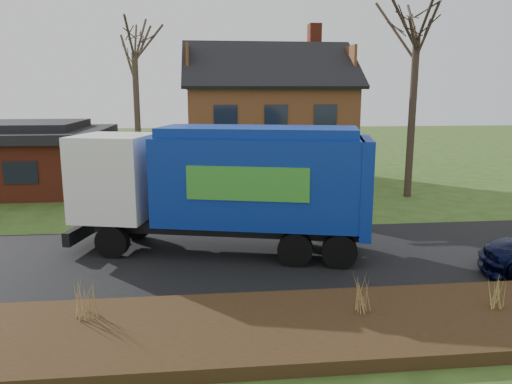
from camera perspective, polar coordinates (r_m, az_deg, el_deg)
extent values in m
plane|color=#2F4617|center=(16.43, 0.60, -7.45)|extent=(120.00, 120.00, 0.00)
cube|color=black|center=(16.42, 0.60, -7.41)|extent=(80.00, 7.00, 0.02)
cube|color=black|center=(11.52, 3.89, -15.22)|extent=(80.00, 3.50, 0.30)
cube|color=beige|center=(29.95, 1.19, 3.82)|extent=(9.00, 7.50, 2.70)
cube|color=#572F19|center=(29.71, 1.21, 9.08)|extent=(9.00, 7.50, 2.80)
cube|color=maroon|center=(31.36, 6.69, 17.11)|extent=(0.70, 0.90, 1.60)
cube|color=beige|center=(29.30, -10.82, 3.35)|extent=(3.50, 5.50, 2.60)
cube|color=black|center=(29.14, -10.92, 6.11)|extent=(3.90, 5.90, 0.24)
cube|color=maroon|center=(30.43, -25.72, 2.90)|extent=(9.00, 7.50, 2.80)
cube|color=black|center=(30.26, -25.99, 5.99)|extent=(9.80, 8.20, 0.50)
cube|color=black|center=(30.23, -26.06, 6.84)|extent=(7.00, 6.00, 0.40)
cylinder|color=black|center=(16.88, -16.09, -5.46)|extent=(1.14, 0.62, 1.08)
cylinder|color=black|center=(18.81, -13.41, -3.59)|extent=(1.14, 0.62, 1.08)
cylinder|color=black|center=(15.49, 4.50, -6.56)|extent=(1.14, 0.62, 1.08)
cylinder|color=black|center=(17.57, 4.94, -4.38)|extent=(1.14, 0.62, 1.08)
cylinder|color=black|center=(15.47, 9.53, -6.71)|extent=(1.14, 0.62, 1.08)
cylinder|color=black|center=(17.56, 9.36, -4.50)|extent=(1.14, 0.62, 1.08)
cube|color=black|center=(16.71, -3.11, -3.97)|extent=(8.96, 3.42, 0.36)
cube|color=white|center=(17.52, -15.78, 1.73)|extent=(2.96, 3.11, 2.80)
cube|color=black|center=(17.99, -19.14, 2.27)|extent=(0.65, 2.23, 0.93)
cube|color=black|center=(18.46, -19.01, -4.10)|extent=(0.89, 2.58, 0.47)
cube|color=navy|center=(16.19, 0.26, 1.39)|extent=(6.98, 4.13, 2.80)
cube|color=navy|center=(16.00, 0.26, 6.90)|extent=(6.60, 3.75, 0.31)
cube|color=navy|center=(16.12, 12.23, 0.71)|extent=(1.01, 2.66, 3.01)
cube|color=green|center=(14.91, -1.02, 0.93)|extent=(3.63, 0.96, 1.04)
cube|color=green|center=(17.49, 0.33, 2.49)|extent=(3.63, 0.96, 1.04)
imported|color=#A8ABB0|center=(20.72, -4.20, -1.57)|extent=(4.28, 2.83, 1.33)
cylinder|color=#403426|center=(25.38, -13.36, 7.18)|extent=(0.30, 0.30, 7.14)
cylinder|color=#392C22|center=(26.40, 17.39, 8.05)|extent=(0.37, 0.37, 7.99)
cylinder|color=#47342A|center=(37.08, -0.18, 9.07)|extent=(0.29, 0.29, 7.59)
cone|color=#9B7744|center=(12.07, -18.87, -11.33)|extent=(0.04, 0.04, 0.94)
cone|color=#9B7744|center=(12.10, -19.61, -11.31)|extent=(0.04, 0.04, 0.94)
cone|color=#9B7744|center=(12.04, -18.12, -11.35)|extent=(0.04, 0.04, 0.94)
cone|color=#9B7744|center=(12.18, -18.74, -11.11)|extent=(0.04, 0.04, 0.94)
cone|color=#9B7744|center=(11.96, -19.00, -11.56)|extent=(0.04, 0.04, 0.94)
cone|color=#9B7644|center=(12.00, 11.93, -11.15)|extent=(0.04, 0.04, 0.91)
cone|color=#9B7644|center=(11.96, 11.26, -11.21)|extent=(0.04, 0.04, 0.91)
cone|color=#9B7644|center=(12.05, 12.60, -11.09)|extent=(0.04, 0.04, 0.91)
cone|color=#9B7644|center=(12.10, 11.76, -10.95)|extent=(0.04, 0.04, 0.91)
cone|color=#9B7644|center=(11.90, 12.11, -11.36)|extent=(0.04, 0.04, 0.91)
cone|color=#A18C47|center=(13.21, 25.83, -10.15)|extent=(0.04, 0.04, 0.83)
cone|color=#A18C47|center=(13.14, 25.28, -10.22)|extent=(0.04, 0.04, 0.83)
cone|color=#A18C47|center=(13.29, 26.37, -10.08)|extent=(0.04, 0.04, 0.83)
cone|color=#A18C47|center=(13.30, 25.56, -9.98)|extent=(0.04, 0.04, 0.83)
cone|color=#A18C47|center=(13.12, 26.10, -10.32)|extent=(0.04, 0.04, 0.83)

